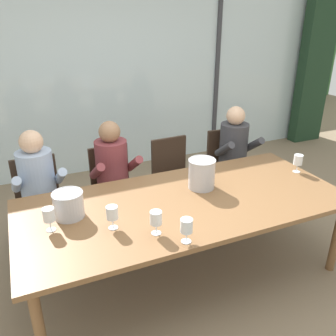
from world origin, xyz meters
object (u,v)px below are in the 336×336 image
Objects in this scene: person_maroon_top at (115,173)px; wine_glass_center_pour at (49,215)px; chair_near_curtain at (39,196)px; wine_glass_near_bucket at (186,227)px; wine_glass_by_left_taster at (298,161)px; person_charcoal_jacket at (237,152)px; wine_glass_spare_empty at (156,219)px; chair_right_of_center at (226,161)px; dining_table at (185,207)px; wine_glass_by_right_taster at (112,213)px; person_pale_blue_shirt at (39,186)px; chair_left_of_center at (113,182)px; ice_bucket_primary at (68,204)px; ice_bucket_secondary at (202,173)px; chair_center at (173,171)px.

person_maroon_top reaches higher than wine_glass_center_pour.
chair_near_curtain is 4.97× the size of wine_glass_near_bucket.
wine_glass_by_left_taster is 1.00× the size of wine_glass_near_bucket.
person_charcoal_jacket is 1.90m from wine_glass_spare_empty.
person_charcoal_jacket is at bearing -80.74° from chair_right_of_center.
wine_glass_by_right_taster is (-0.64, -0.15, 0.18)m from dining_table.
person_pale_blue_shirt is at bearing 90.54° from wine_glass_center_pour.
person_maroon_top reaches higher than chair_right_of_center.
person_charcoal_jacket reaches higher than chair_left_of_center.
person_maroon_top is at bearing 94.51° from wine_glass_near_bucket.
wine_glass_by_right_taster is at bearing -72.40° from person_pale_blue_shirt.
chair_right_of_center is at bearing 49.76° from wine_glass_near_bucket.
person_charcoal_jacket is at bearing -10.05° from chair_left_of_center.
wine_glass_near_bucket is (-1.47, -0.59, 0.00)m from wine_glass_by_left_taster.
wine_glass_near_bucket reaches higher than chair_right_of_center.
ice_bucket_primary is 2.13m from wine_glass_by_left_taster.
dining_table is at bearing -72.90° from person_maroon_top.
chair_right_of_center is 3.75× the size of ice_bucket_primary.
ice_bucket_primary is 1.33× the size of wine_glass_near_bucket.
person_pale_blue_shirt is at bearing 151.50° from ice_bucket_secondary.
dining_table is 2.25× the size of person_maroon_top.
chair_left_of_center is 0.73× the size of person_pale_blue_shirt.
person_pale_blue_shirt is (-1.06, 0.87, 0.00)m from dining_table.
person_charcoal_jacket reaches higher than chair_right_of_center.
person_charcoal_jacket is 5.13× the size of ice_bucket_primary.
wine_glass_by_right_taster is at bearing -172.90° from wine_glass_by_left_taster.
wine_glass_by_left_taster is 1.00× the size of wine_glass_by_right_taster.
person_maroon_top is at bearing -171.34° from chair_center.
chair_center and chair_right_of_center have the same top height.
chair_near_curtain is at bearing 157.94° from wine_glass_by_left_taster.
chair_right_of_center is 0.73× the size of person_charcoal_jacket.
chair_left_of_center is 1.58m from wine_glass_near_bucket.
person_charcoal_jacket is 6.81× the size of wine_glass_by_right_taster.
wine_glass_by_right_taster is at bearing -72.61° from chair_near_curtain.
ice_bucket_secondary is at bearing 34.68° from dining_table.
ice_bucket_secondary reaches higher than chair_right_of_center.
wine_glass_near_bucket is (0.09, -1.54, 0.34)m from chair_left_of_center.
wine_glass_by_left_taster is at bearing 21.79° from wine_glass_near_bucket.
person_pale_blue_shirt is 1.61m from wine_glass_near_bucket.
chair_center is (0.68, -0.02, 0.00)m from chair_left_of_center.
wine_glass_by_right_taster is (-0.40, 0.35, 0.00)m from wine_glass_near_bucket.
wine_glass_near_bucket is 0.54m from wine_glass_by_right_taster.
person_charcoal_jacket is at bearing -4.82° from person_maroon_top.
ice_bucket_primary is at bearing -125.67° from chair_left_of_center.
person_pale_blue_shirt is at bearing 120.90° from wine_glass_near_bucket.
chair_center is 4.97× the size of wine_glass_by_left_taster.
person_charcoal_jacket is at bearing 30.56° from wine_glass_by_right_taster.
person_charcoal_jacket is at bearing -6.92° from chair_near_curtain.
wine_glass_by_right_taster is (0.41, -0.15, 0.00)m from wine_glass_center_pour.
dining_table is 10.15× the size of ice_bucket_secondary.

